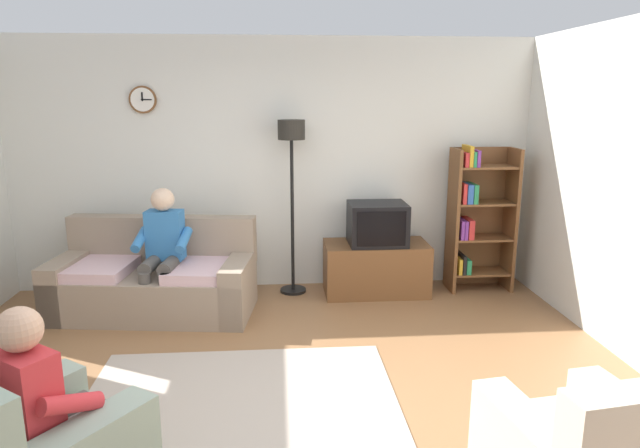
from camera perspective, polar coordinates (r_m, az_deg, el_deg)
name	(u,v)px	position (r m, az deg, el deg)	size (l,w,h in m)	color
ground_plane	(276,410)	(4.00, -4.52, -18.51)	(12.00, 12.00, 0.00)	#8C603D
back_wall_assembly	(274,165)	(6.12, -4.78, 6.04)	(6.20, 0.17, 2.70)	silver
couch	(155,281)	(5.72, -16.57, -5.64)	(2.00, 1.11, 0.90)	gray
tv_stand	(376,268)	(6.04, 5.75, -4.51)	(1.10, 0.56, 0.55)	brown
tv	(377,224)	(5.88, 5.90, 0.03)	(0.60, 0.49, 0.44)	black
bookshelf	(476,216)	(6.26, 15.74, 0.75)	(0.68, 0.36, 1.58)	brown
floor_lamp	(292,159)	(5.80, -2.92, 6.68)	(0.28, 0.28, 1.85)	black
area_rug	(240,406)	(4.07, -8.25, -17.97)	(2.20, 1.70, 0.01)	#AD9E8E
person_on_couch	(162,246)	(5.48, -15.88, -2.19)	(0.55, 0.57, 1.24)	#3372B2
person_in_left_armchair	(45,398)	(3.24, -26.35, -15.74)	(0.62, 0.64, 1.12)	red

